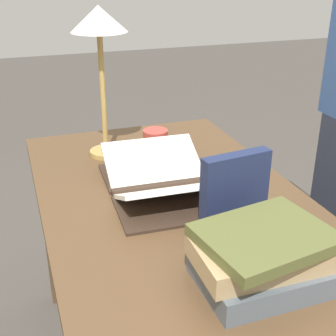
{
  "coord_description": "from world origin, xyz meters",
  "views": [
    {
      "loc": [
        -1.09,
        0.4,
        1.35
      ],
      "look_at": [
        0.04,
        0.01,
        0.8
      ],
      "focal_mm": 50.0,
      "sensor_mm": 36.0,
      "label": 1
    }
  ],
  "objects": [
    {
      "name": "book_standing_upright",
      "position": [
        -0.2,
        -0.08,
        0.83
      ],
      "size": [
        0.06,
        0.18,
        0.21
      ],
      "rotation": [
        0.0,
        0.0,
        0.12
      ],
      "color": "#1E284C",
      "rests_on": "reading_desk"
    },
    {
      "name": "reading_lamp",
      "position": [
        0.38,
        0.11,
        1.13
      ],
      "size": [
        0.18,
        0.18,
        0.49
      ],
      "color": "tan",
      "rests_on": "reading_desk"
    },
    {
      "name": "book_stack_tall",
      "position": [
        -0.41,
        -0.04,
        0.79
      ],
      "size": [
        0.24,
        0.29,
        0.13
      ],
      "color": "slate",
      "rests_on": "reading_desk"
    },
    {
      "name": "reading_desk",
      "position": [
        0.0,
        0.0,
        0.62
      ],
      "size": [
        1.25,
        0.73,
        0.72
      ],
      "color": "brown",
      "rests_on": "ground_plane"
    },
    {
      "name": "open_book",
      "position": [
        0.07,
        0.02,
        0.75
      ],
      "size": [
        0.45,
        0.32,
        0.09
      ],
      "rotation": [
        0.0,
        0.0,
        -0.04
      ],
      "color": "#38281E",
      "rests_on": "reading_desk"
    },
    {
      "name": "coffee_mug",
      "position": [
        0.31,
        -0.04,
        0.77
      ],
      "size": [
        0.11,
        0.08,
        0.1
      ],
      "rotation": [
        0.0,
        0.0,
        0.03
      ],
      "color": "#B74238",
      "rests_on": "reading_desk"
    }
  ]
}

